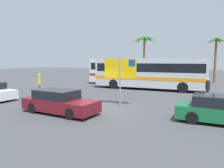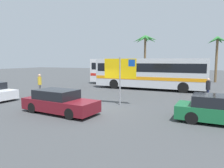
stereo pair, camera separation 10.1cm
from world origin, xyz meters
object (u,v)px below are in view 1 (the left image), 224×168
at_px(bus_front_coach, 149,72).
at_px(car_green, 221,110).
at_px(ferry_sign, 121,70).
at_px(pedestrian_near_sign, 208,87).
at_px(bus_rear_coach, 134,70).
at_px(car_maroon, 59,102).
at_px(pedestrian_by_bus, 39,83).

xyz_separation_m(bus_front_coach, car_green, (6.07, -10.15, -1.15)).
relative_size(ferry_sign, pedestrian_near_sign, 1.92).
bearing_deg(ferry_sign, bus_rear_coach, 100.21).
bearing_deg(pedestrian_near_sign, bus_front_coach, -54.67).
bearing_deg(car_green, pedestrian_near_sign, 97.09).
xyz_separation_m(bus_front_coach, car_maroon, (-2.20, -11.74, -1.15)).
distance_m(bus_front_coach, ferry_sign, 8.36).
bearing_deg(bus_rear_coach, car_maroon, -88.63).
bearing_deg(bus_rear_coach, pedestrian_near_sign, -41.95).
bearing_deg(pedestrian_by_bus, car_green, 132.77).
relative_size(bus_rear_coach, car_green, 2.64).
relative_size(car_green, pedestrian_by_bus, 2.34).
xyz_separation_m(bus_rear_coach, pedestrian_near_sign, (8.07, -7.25, -0.80)).
bearing_deg(pedestrian_by_bus, pedestrian_near_sign, 157.64).
bearing_deg(ferry_sign, pedestrian_by_bus, 169.87).
distance_m(pedestrian_by_bus, pedestrian_near_sign, 13.67).
xyz_separation_m(car_maroon, pedestrian_by_bus, (-5.57, 4.35, 0.44)).
relative_size(car_green, pedestrian_near_sign, 2.54).
bearing_deg(pedestrian_by_bus, car_maroon, 106.06).
bearing_deg(ferry_sign, bus_front_coach, 88.02).
relative_size(bus_front_coach, pedestrian_near_sign, 6.72).
bearing_deg(car_maroon, pedestrian_near_sign, 49.49).
height_order(bus_rear_coach, pedestrian_near_sign, bus_rear_coach).
relative_size(bus_front_coach, pedestrian_by_bus, 6.19).
height_order(bus_rear_coach, ferry_sign, ferry_sign).
distance_m(bus_front_coach, pedestrian_near_sign, 6.97).
bearing_deg(pedestrian_near_sign, car_maroon, 26.84).
bearing_deg(car_maroon, car_green, 15.95).
xyz_separation_m(ferry_sign, pedestrian_by_bus, (-7.96, 0.95, -1.25)).
bearing_deg(pedestrian_near_sign, pedestrian_by_bus, -3.98).
bearing_deg(pedestrian_by_bus, ferry_sign, 137.26).
relative_size(ferry_sign, car_maroon, 0.70).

